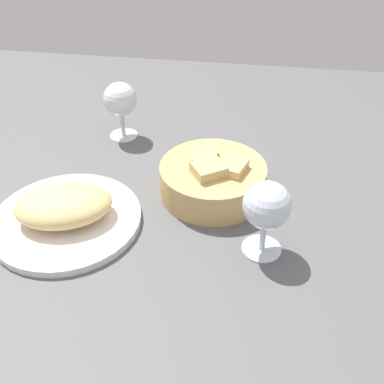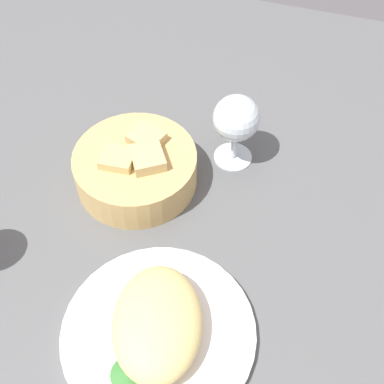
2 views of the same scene
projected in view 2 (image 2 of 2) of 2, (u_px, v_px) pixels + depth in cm
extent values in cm
cube|color=#575859|center=(141.00, 244.00, 80.66)|extent=(140.00, 140.00, 2.00)
cylinder|color=white|center=(159.00, 333.00, 69.96)|extent=(26.28, 26.28, 1.40)
ellipsoid|color=#E3C779|center=(157.00, 323.00, 67.33)|extent=(19.33, 16.12, 5.27)
cone|color=#397C36|center=(129.00, 372.00, 65.32)|extent=(5.02, 5.02, 1.41)
cylinder|color=tan|center=(136.00, 169.00, 84.73)|extent=(19.96, 19.96, 6.21)
cube|color=tan|center=(147.00, 145.00, 84.96)|extent=(6.00, 6.32, 5.10)
cube|color=tan|center=(119.00, 166.00, 82.33)|extent=(4.96, 5.43, 5.08)
cube|color=tan|center=(148.00, 165.00, 82.11)|extent=(7.28, 7.13, 5.47)
cylinder|color=silver|center=(233.00, 156.00, 90.17)|extent=(6.61, 6.61, 0.60)
cylinder|color=silver|center=(234.00, 145.00, 87.95)|extent=(1.00, 1.00, 5.03)
sphere|color=silver|center=(236.00, 118.00, 82.94)|extent=(7.68, 7.68, 7.68)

